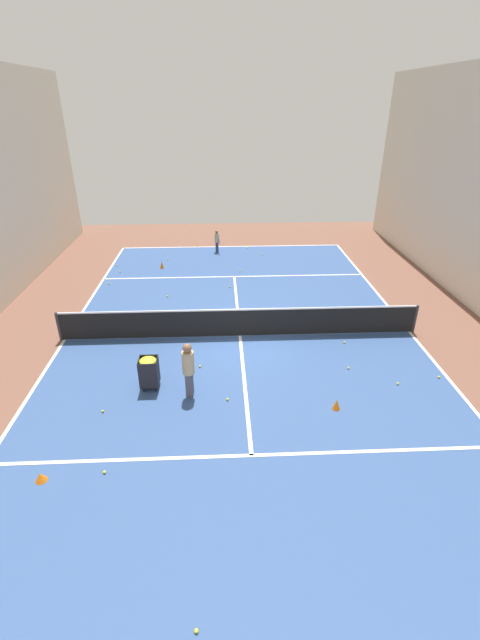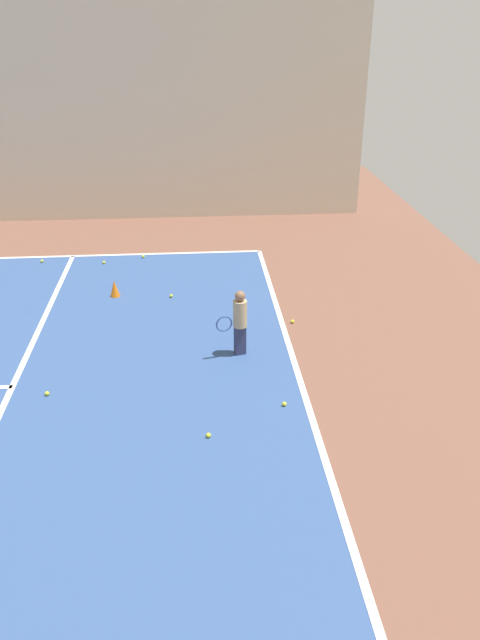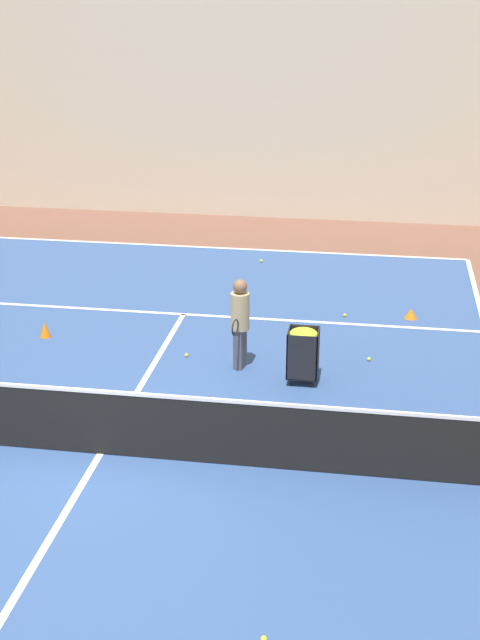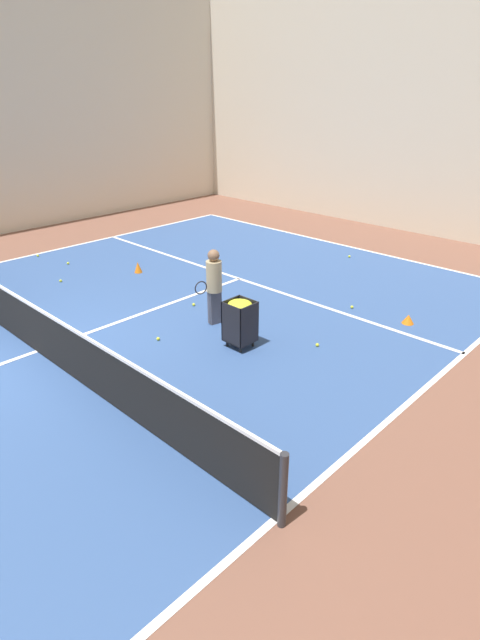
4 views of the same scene
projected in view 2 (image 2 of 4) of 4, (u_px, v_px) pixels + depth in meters
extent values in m
cube|color=white|center=(298.00, 375.00, 10.10)|extent=(11.83, 0.10, 0.00)
cube|color=white|center=(12.00, 387.00, 9.78)|extent=(11.83, 0.10, 0.00)
cube|color=#2D3351|center=(240.00, 340.00, 10.63)|extent=(0.16, 0.21, 0.53)
cylinder|color=tan|center=(240.00, 314.00, 10.41)|extent=(0.29, 0.29, 0.47)
sphere|color=#846047|center=(240.00, 296.00, 10.27)|extent=(0.18, 0.18, 0.18)
torus|color=#2D478C|center=(224.00, 324.00, 10.33)|extent=(0.10, 0.28, 0.28)
cone|color=orange|center=(115.00, 288.00, 12.86)|extent=(0.20, 0.20, 0.35)
sphere|color=yellow|center=(284.00, 404.00, 9.29)|extent=(0.07, 0.07, 0.07)
sphere|color=yellow|center=(143.00, 256.00, 14.96)|extent=(0.07, 0.07, 0.07)
sphere|color=yellow|center=(47.00, 393.00, 9.55)|extent=(0.07, 0.07, 0.07)
sphere|color=yellow|center=(208.00, 435.00, 8.60)|extent=(0.07, 0.07, 0.07)
sphere|color=yellow|center=(293.00, 321.00, 11.79)|extent=(0.07, 0.07, 0.07)
sphere|color=yellow|center=(42.00, 261.00, 14.68)|extent=(0.07, 0.07, 0.07)
sphere|color=yellow|center=(104.00, 262.00, 14.60)|extent=(0.07, 0.07, 0.07)
sphere|color=yellow|center=(171.00, 296.00, 12.87)|extent=(0.07, 0.07, 0.07)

